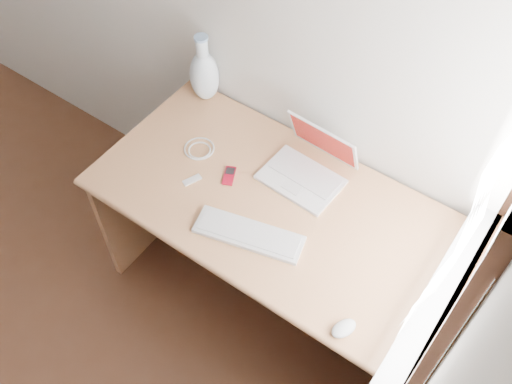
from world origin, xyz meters
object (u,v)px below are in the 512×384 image
Objects in this scene: laptop at (307,166)px; external_keyboard at (249,234)px; vase at (204,74)px; desk at (287,221)px.

laptop is 0.37m from external_keyboard.
vase is (-0.57, 0.48, 0.12)m from external_keyboard.
external_keyboard is 0.76m from vase.
laptop is 0.97× the size of vase.
vase is at bearing 125.58° from external_keyboard.
laptop is 0.61m from vase.
external_keyboard is (-0.02, -0.36, -0.04)m from laptop.
external_keyboard reaches higher than desk.
laptop reaches higher than desk.
desk is 4.43× the size of vase.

